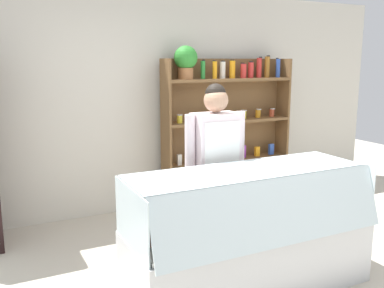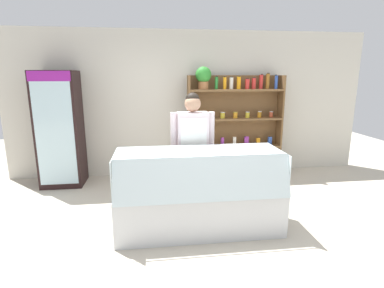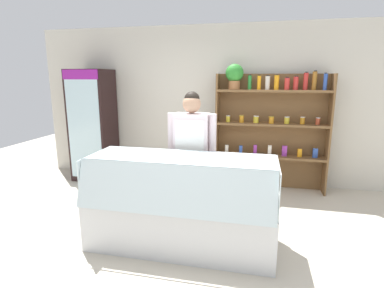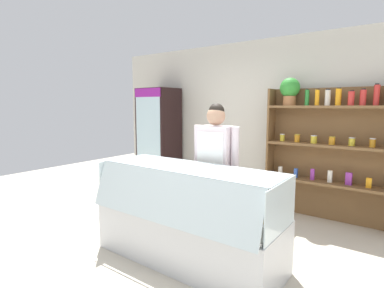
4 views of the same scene
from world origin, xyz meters
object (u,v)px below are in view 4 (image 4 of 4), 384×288
Objects in this scene: drinks_fridge at (159,139)px; shop_clerk at (215,161)px; shelving_unit at (327,141)px; deli_display_case at (187,232)px.

shop_clerk is (2.12, -1.33, 0.00)m from drinks_fridge.
drinks_fridge is 2.50m from shop_clerk.
shelving_unit reaches higher than deli_display_case.
shop_clerk is at bearing -32.08° from drinks_fridge.
deli_display_case is 1.20× the size of shop_clerk.
drinks_fridge reaches higher than shop_clerk.
shop_clerk is at bearing -121.88° from shelving_unit.
deli_display_case is at bearing -89.82° from shop_clerk.
deli_display_case is 0.87m from shop_clerk.
drinks_fridge is 2.92m from deli_display_case.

